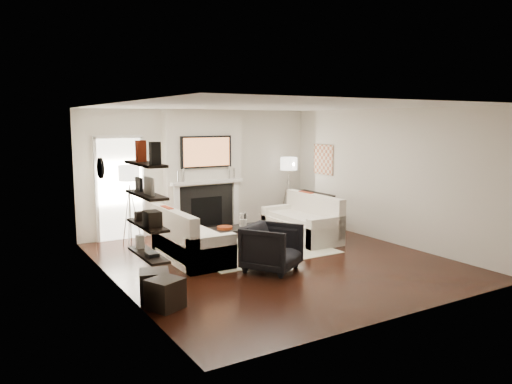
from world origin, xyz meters
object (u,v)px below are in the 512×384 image
loveseat_left_base (192,248)px  lamp_right_shade (289,164)px  armchair (272,245)px  loveseat_right_base (301,229)px  lamp_left_shade (129,173)px  ottoman_near (154,285)px  coffee_table (236,229)px

loveseat_left_base → lamp_right_shade: size_ratio=4.50×
armchair → loveseat_right_base: bearing=8.9°
armchair → lamp_left_shade: bearing=85.3°
lamp_left_shade → ottoman_near: size_ratio=1.00×
loveseat_right_base → coffee_table: same height
coffee_table → lamp_right_shade: (2.23, 1.46, 1.05)m
lamp_left_shade → ottoman_near: 3.39m
coffee_table → lamp_left_shade: 2.35m
coffee_table → lamp_right_shade: size_ratio=2.75×
loveseat_right_base → coffee_table: size_ratio=1.64×
lamp_right_shade → armchair: bearing=-128.7°
loveseat_left_base → lamp_right_shade: bearing=27.9°
loveseat_left_base → loveseat_right_base: size_ratio=1.00×
armchair → ottoman_near: (-2.12, -0.28, -0.22)m
loveseat_left_base → lamp_left_shade: (-0.62, 1.55, 1.24)m
loveseat_left_base → ottoman_near: loveseat_left_base is taller
loveseat_left_base → armchair: (0.88, -1.26, 0.21)m
lamp_right_shade → ottoman_near: bearing=-144.1°
loveseat_right_base → lamp_right_shade: lamp_right_shade is taller
loveseat_right_base → coffee_table: bearing=179.5°
armchair → lamp_right_shade: 3.97m
coffee_table → armchair: 1.54m
lamp_right_shade → loveseat_right_base: bearing=-115.2°
loveseat_left_base → lamp_left_shade: 2.08m
armchair → lamp_left_shade: (-1.50, 2.81, 1.03)m
coffee_table → armchair: size_ratio=1.31×
loveseat_right_base → armchair: 2.29m
loveseat_left_base → armchair: 1.55m
loveseat_left_base → coffee_table: same height
coffee_table → lamp_right_shade: 2.87m
loveseat_left_base → ottoman_near: size_ratio=4.50×
loveseat_right_base → lamp_left_shade: bearing=158.1°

